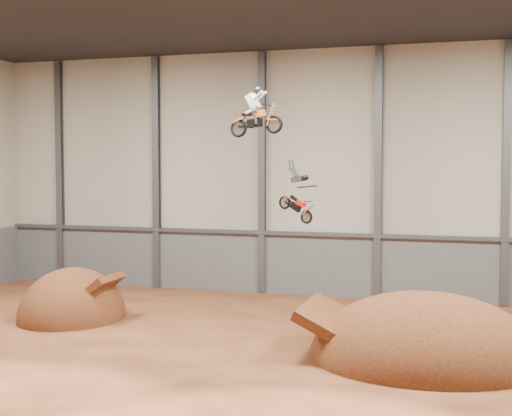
# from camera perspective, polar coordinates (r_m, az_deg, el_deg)

# --- Properties ---
(floor) EXTENTS (40.00, 40.00, 0.00)m
(floor) POSITION_cam_1_polar(r_m,az_deg,el_deg) (27.10, -1.66, -12.56)
(floor) COLOR #502715
(floor) RESTS_ON ground
(back_wall) EXTENTS (40.00, 0.10, 14.00)m
(back_wall) POSITION_cam_1_polar(r_m,az_deg,el_deg) (40.54, 5.10, 2.80)
(back_wall) COLOR #A8A494
(back_wall) RESTS_ON ground
(lower_band_back) EXTENTS (39.80, 0.18, 3.50)m
(lower_band_back) POSITION_cam_1_polar(r_m,az_deg,el_deg) (40.84, 5.03, -4.59)
(lower_band_back) COLOR #585B60
(lower_band_back) RESTS_ON ground
(steel_rail) EXTENTS (39.80, 0.35, 0.20)m
(steel_rail) POSITION_cam_1_polar(r_m,az_deg,el_deg) (40.48, 5.00, -2.09)
(steel_rail) COLOR #47494F
(steel_rail) RESTS_ON lower_band_back
(steel_column_0) EXTENTS (0.40, 0.36, 13.90)m
(steel_column_0) POSITION_cam_1_polar(r_m,az_deg,el_deg) (46.71, -15.42, 2.78)
(steel_column_0) COLOR #47494F
(steel_column_0) RESTS_ON ground
(steel_column_1) EXTENTS (0.40, 0.36, 13.90)m
(steel_column_1) POSITION_cam_1_polar(r_m,az_deg,el_deg) (43.52, -7.97, 2.83)
(steel_column_1) COLOR #47494F
(steel_column_1) RESTS_ON ground
(steel_column_2) EXTENTS (0.40, 0.36, 13.90)m
(steel_column_2) POSITION_cam_1_polar(r_m,az_deg,el_deg) (41.16, 0.49, 2.82)
(steel_column_2) COLOR #47494F
(steel_column_2) RESTS_ON ground
(steel_column_3) EXTENTS (0.40, 0.36, 13.90)m
(steel_column_3) POSITION_cam_1_polar(r_m,az_deg,el_deg) (39.79, 9.75, 2.75)
(steel_column_3) COLOR #47494F
(steel_column_3) RESTS_ON ground
(steel_column_4) EXTENTS (0.40, 0.36, 13.90)m
(steel_column_4) POSITION_cam_1_polar(r_m,az_deg,el_deg) (39.51, 19.39, 2.60)
(steel_column_4) COLOR #47494F
(steel_column_4) RESTS_ON ground
(takeoff_ramp) EXTENTS (4.98, 5.75, 4.98)m
(takeoff_ramp) POSITION_cam_1_polar(r_m,az_deg,el_deg) (36.16, -14.48, -8.56)
(takeoff_ramp) COLOR #3C1D0F
(takeoff_ramp) RESTS_ON ground
(landing_ramp) EXTENTS (8.96, 7.93, 5.17)m
(landing_ramp) POSITION_cam_1_polar(r_m,az_deg,el_deg) (28.78, 13.37, -11.69)
(landing_ramp) COLOR #3C1D0F
(landing_ramp) RESTS_ON ground
(fmx_rider_a) EXTENTS (2.63, 1.32, 2.31)m
(fmx_rider_a) POSITION_cam_1_polar(r_m,az_deg,el_deg) (29.19, 0.06, 7.92)
(fmx_rider_a) COLOR #D45E1B
(fmx_rider_b) EXTENTS (3.16, 1.75, 2.96)m
(fmx_rider_b) POSITION_cam_1_polar(r_m,az_deg,el_deg) (30.28, 2.98, 1.36)
(fmx_rider_b) COLOR red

